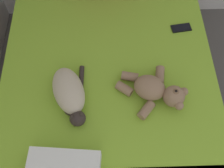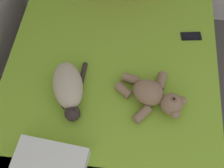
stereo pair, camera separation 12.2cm
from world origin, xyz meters
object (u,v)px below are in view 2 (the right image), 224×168
Objects in this scene: teddy_bear at (155,96)px; throw_pillow at (49,168)px; cell_phone at (191,36)px; bed at (111,88)px; cat at (68,88)px.

teddy_bear is 1.15× the size of throw_pillow.
throw_pillow reaches higher than cell_phone.
bed is 0.47m from cat.
cat is 2.83× the size of cell_phone.
cat is at bearing -145.11° from cell_phone.
throw_pillow is at bearing -91.86° from cat.
bed is 4.87× the size of throw_pillow.
cell_phone is 0.39× the size of throw_pillow.
throw_pillow is at bearing -127.73° from cell_phone.
teddy_bear is 0.61m from cell_phone.
throw_pillow is (-0.02, -0.50, -0.02)m from cat.
bed is 12.43× the size of cell_phone.
cat is at bearing -140.73° from bed.
bed is at bearing 146.66° from teddy_bear.
teddy_bear is 2.94× the size of cell_phone.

